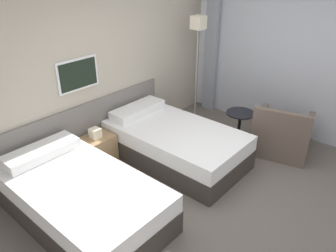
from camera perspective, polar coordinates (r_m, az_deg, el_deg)
ground_plane at (r=4.36m, az=8.28°, el=-11.96°), size 16.00×16.00×0.00m
wall_headboard at (r=4.96m, az=-11.26°, el=9.87°), size 10.00×0.10×2.70m
wall_window at (r=5.67m, az=23.78°, el=10.76°), size 0.21×4.52×2.70m
bed_near_door at (r=3.99m, az=-14.85°, el=-12.06°), size 1.15×2.04×0.65m
bed_near_window at (r=4.90m, az=1.13°, el=-2.95°), size 1.15×2.04×0.65m
nightstand at (r=4.93m, az=-12.24°, el=-4.04°), size 0.50×0.37×0.57m
floor_lamp at (r=5.70m, az=5.21°, el=15.05°), size 0.24×0.24×1.90m
side_table at (r=5.35m, az=12.36°, el=0.67°), size 0.46×0.46×0.57m
armchair at (r=5.40m, az=19.18°, el=-1.61°), size 1.02×1.00×0.81m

